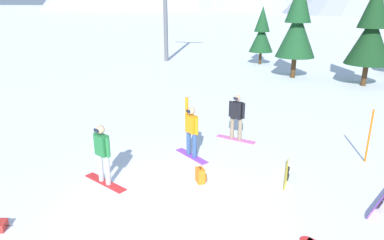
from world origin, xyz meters
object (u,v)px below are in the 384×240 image
loose_snowboard_near_left (381,201)px  backpack_orange (201,176)px  pine_tree_short (297,25)px  loose_snowboard_near_right (286,173)px  trail_marker_pole (369,136)px  pine_tree_young (372,31)px  snowboarder_background (237,116)px  snowboarder_foreground (103,153)px  pine_tree_leaning (262,33)px  snowboarder_midground (192,130)px

loose_snowboard_near_left → backpack_orange: size_ratio=3.71×
loose_snowboard_near_left → pine_tree_short: pine_tree_short is taller
loose_snowboard_near_right → trail_marker_pole: 3.14m
backpack_orange → pine_tree_short: (2.15, 15.87, 3.26)m
pine_tree_young → snowboarder_background: bearing=-118.4°
trail_marker_pole → snowboarder_foreground: bearing=-153.4°
loose_snowboard_near_right → backpack_orange: 2.55m
pine_tree_leaning → pine_tree_short: bearing=-60.3°
trail_marker_pole → pine_tree_leaning: (-5.34, 17.79, 1.62)m
loose_snowboard_near_right → pine_tree_leaning: bearing=98.5°
snowboarder_midground → trail_marker_pole: 5.66m
loose_snowboard_near_right → trail_marker_pole: trail_marker_pole is taller
snowboarder_background → pine_tree_short: pine_tree_short is taller
snowboarder_background → backpack_orange: 3.64m
backpack_orange → pine_tree_short: size_ratio=0.07×
pine_tree_short → pine_tree_young: (4.24, -1.23, -0.17)m
trail_marker_pole → pine_tree_leaning: bearing=106.7°
snowboarder_foreground → loose_snowboard_near_left: bearing=7.5°
loose_snowboard_near_left → snowboarder_foreground: bearing=-172.5°
loose_snowboard_near_right → pine_tree_young: bearing=73.5°
pine_tree_young → pine_tree_leaning: (-6.97, 6.03, -0.80)m
loose_snowboard_near_left → pine_tree_leaning: bearing=104.5°
trail_marker_pole → pine_tree_young: (1.63, 11.76, 2.42)m
pine_tree_leaning → trail_marker_pole: bearing=-73.3°
snowboarder_midground → snowboarder_background: snowboarder_midground is taller
snowboarder_background → backpack_orange: size_ratio=3.69×
loose_snowboard_near_right → snowboarder_background: bearing=127.5°
loose_snowboard_near_right → pine_tree_short: pine_tree_short is taller
snowboarder_background → loose_snowboard_near_right: snowboarder_background is taller
backpack_orange → pine_tree_leaning: bearing=91.6°
loose_snowboard_near_left → pine_tree_young: size_ratio=0.29×
trail_marker_pole → pine_tree_young: size_ratio=0.29×
backpack_orange → trail_marker_pole: 5.60m
snowboarder_background → trail_marker_pole: trail_marker_pole is taller
pine_tree_leaning → snowboarder_background: bearing=-86.7°
pine_tree_young → snowboarder_midground: bearing=-118.8°
pine_tree_short → pine_tree_leaning: size_ratio=1.39×
snowboarder_midground → pine_tree_short: (2.91, 14.24, 2.53)m
pine_tree_young → trail_marker_pole: bearing=-97.9°
pine_tree_young → backpack_orange: bearing=-113.6°
snowboarder_midground → trail_marker_pole: size_ratio=1.13×
snowboarder_foreground → snowboarder_background: snowboarder_foreground is taller
loose_snowboard_near_left → trail_marker_pole: 2.82m
backpack_orange → pine_tree_young: size_ratio=0.08×
snowboarder_midground → pine_tree_young: bearing=61.2°
snowboarder_foreground → snowboarder_midground: (1.85, 2.45, 0.02)m
backpack_orange → pine_tree_young: bearing=66.4°
snowboarder_foreground → loose_snowboard_near_right: (4.96, 1.82, -0.79)m
snowboarder_midground → loose_snowboard_near_left: snowboarder_midground is taller
pine_tree_short → pine_tree_leaning: 5.60m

